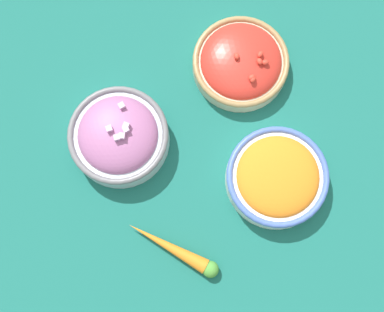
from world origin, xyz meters
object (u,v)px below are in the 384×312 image
bowl_carrots (277,177)px  bowl_cherry_tomatoes (241,62)px  loose_carrot (175,250)px  bowl_red_onion (119,136)px

bowl_carrots → bowl_cherry_tomatoes: size_ratio=1.01×
bowl_carrots → bowl_cherry_tomatoes: 0.24m
bowl_carrots → bowl_cherry_tomatoes: bearing=78.0°
bowl_cherry_tomatoes → loose_carrot: 0.39m
loose_carrot → bowl_red_onion: bearing=-34.8°
bowl_carrots → loose_carrot: bowl_carrots is taller
bowl_cherry_tomatoes → loose_carrot: bowl_cherry_tomatoes is taller
bowl_cherry_tomatoes → loose_carrot: (-0.29, -0.27, -0.01)m
bowl_cherry_tomatoes → bowl_carrots: bearing=-102.0°
bowl_red_onion → bowl_cherry_tomatoes: 0.29m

